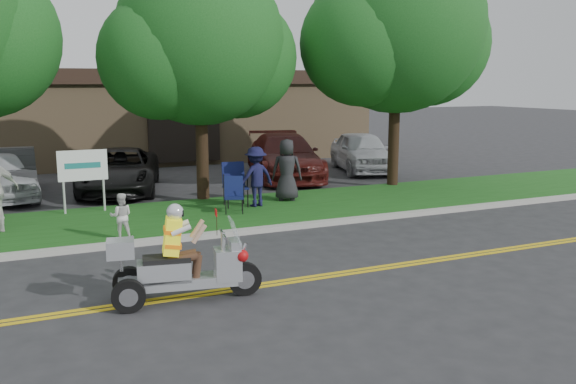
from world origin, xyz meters
name	(u,v)px	position (x,y,z in m)	size (l,w,h in m)	color
ground	(288,272)	(0.00, 0.00, 0.00)	(120.00, 120.00, 0.00)	#28282B
centerline_near	(301,281)	(0.00, -0.58, 0.01)	(60.00, 0.10, 0.01)	gold
centerline_far	(298,278)	(0.00, -0.42, 0.01)	(60.00, 0.10, 0.01)	gold
curb	(234,233)	(0.00, 3.05, 0.06)	(60.00, 0.25, 0.12)	#A8A89E
grass_verge	(207,215)	(0.00, 5.20, 0.06)	(60.00, 4.00, 0.10)	#184C14
commercial_building	(162,114)	(2.00, 18.98, 2.01)	(18.00, 8.20, 4.00)	#9E7F5B
tree_mid	(201,48)	(0.55, 7.23, 4.43)	(5.88, 4.80, 7.05)	#332114
tree_right	(398,33)	(7.06, 7.03, 5.03)	(6.86, 5.60, 8.07)	#332114
business_sign	(83,169)	(-2.90, 6.60, 1.26)	(1.25, 0.06, 1.75)	silver
trike_scooter	(179,267)	(-2.21, -0.64, 0.56)	(2.45, 0.99, 1.61)	black
lawn_chair_a	(234,192)	(0.69, 5.00, 0.64)	(0.63, 0.65, 0.94)	black
lawn_chair_b	(234,181)	(1.01, 5.84, 0.78)	(0.70, 0.72, 1.20)	black
spectator_chair_a	(256,177)	(1.51, 5.49, 0.93)	(1.07, 0.61, 1.65)	#141438
spectator_chair_b	(287,170)	(2.63, 5.92, 1.00)	(0.87, 0.57, 1.79)	black
child_right	(121,216)	(-2.47, 3.40, 0.61)	(0.49, 0.38, 1.01)	silver
parked_car_left	(9,172)	(-4.69, 10.66, 0.73)	(1.54, 4.41, 1.45)	#2D2D30
parked_car_mid	(119,171)	(-1.47, 9.86, 0.69)	(2.30, 4.99, 1.39)	black
parked_car_right	(284,156)	(4.50, 10.30, 0.80)	(2.25, 5.54, 1.61)	#4A1411
parked_car_far_right	(362,152)	(8.00, 10.66, 0.78)	(1.85, 4.60, 1.57)	#B3B5BA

